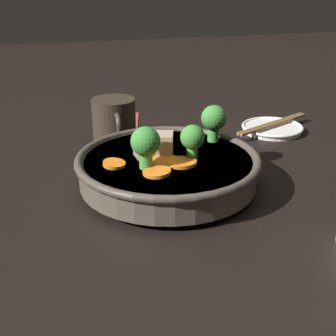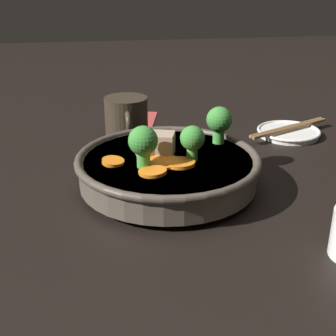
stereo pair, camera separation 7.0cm
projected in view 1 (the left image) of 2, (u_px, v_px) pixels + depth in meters
name	position (u px, v px, depth m)	size (l,w,h in m)	color
ground_plane	(168.00, 188.00, 0.72)	(3.00, 3.00, 0.00)	black
stirfry_bowl	(168.00, 166.00, 0.70)	(0.28, 0.28, 0.11)	#51473D
side_saucer	(272.00, 128.00, 0.95)	(0.12, 0.12, 0.01)	white
dark_mug	(114.00, 121.00, 0.88)	(0.11, 0.08, 0.08)	#33281E
napkin	(120.00, 120.00, 1.02)	(0.12, 0.10, 0.00)	#A33833
chopsticks_pair	(273.00, 124.00, 0.95)	(0.10, 0.19, 0.01)	olive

